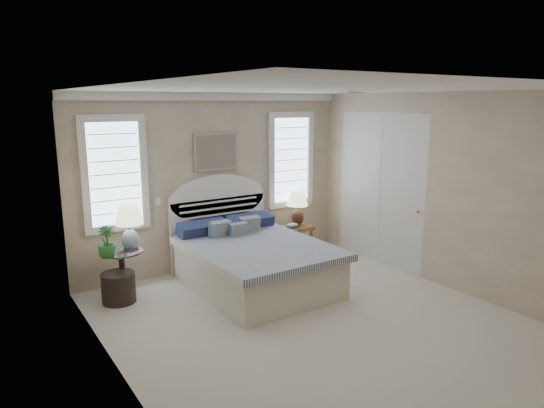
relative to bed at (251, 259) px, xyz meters
The scene contains 21 objects.
floor 1.51m from the bed, 90.00° to the right, with size 4.50×5.00×0.01m, color beige.
ceiling 2.74m from the bed, 90.00° to the right, with size 4.50×5.00×0.01m, color white.
wall_back 1.42m from the bed, 90.00° to the left, with size 4.50×0.02×2.70m, color tan.
wall_left 2.85m from the bed, 147.06° to the right, with size 0.02×5.00×2.70m, color tan.
wall_right 2.85m from the bed, 32.94° to the right, with size 0.02×5.00×2.70m, color tan.
crown_molding 2.47m from the bed, 90.00° to the left, with size 4.50×0.08×0.12m, color white.
hvac_vent 2.67m from the bed, 28.73° to the right, with size 0.30×0.20×0.02m, color #B2B2B2.
switch_plate 1.59m from the bed, 132.76° to the left, with size 0.08×0.01×0.12m, color white.
window_left 2.22m from the bed, 146.59° to the left, with size 0.90×0.06×1.60m, color #C9E5FF.
window_right 2.12m from the bed, 36.14° to the left, with size 0.90×0.06×1.60m, color #C9E5FF.
painting 1.75m from the bed, 90.00° to the left, with size 0.74×0.04×0.58m, color silver.
closet_door 2.39m from the bed, ahead, with size 0.02×1.80×2.40m, color silver.
bed is the anchor object (origin of this frame).
side_table_left 1.75m from the bed, 160.26° to the left, with size 0.56×0.56×0.63m.
nightstand_right 1.47m from the bed, 28.03° to the left, with size 0.50×0.40×0.53m.
floor_pot 1.82m from the bed, 166.26° to the left, with size 0.43×0.43×0.39m, color black.
lamp_left 1.74m from the bed, 159.34° to the left, with size 0.39×0.39×0.62m.
lamp_right 1.62m from the bed, 28.72° to the left, with size 0.46×0.46×0.58m.
potted_plant 1.97m from the bed, 167.32° to the left, with size 0.23×0.23×0.41m, color #3C7F32.
books_left 1.65m from the bed, 160.77° to the left, with size 0.19×0.16×0.04m.
books_right 1.32m from the bed, 27.54° to the left, with size 0.18×0.13×0.07m.
Camera 1 is at (-3.37, -4.16, 2.57)m, focal length 32.00 mm.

